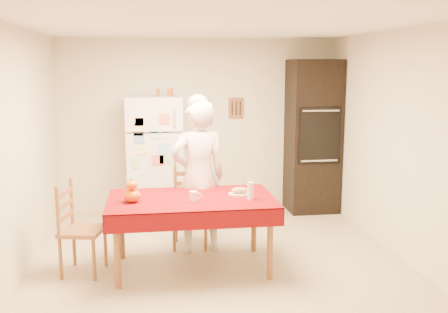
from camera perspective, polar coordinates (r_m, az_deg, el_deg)
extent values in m
plane|color=tan|center=(5.45, -0.48, -12.31)|extent=(4.50, 4.50, 0.00)
cube|color=beige|center=(7.32, -2.90, 3.56)|extent=(4.00, 0.02, 2.50)
cube|color=beige|center=(2.94, 5.51, -6.17)|extent=(4.00, 0.02, 2.50)
cube|color=beige|center=(5.23, -22.77, 0.21)|extent=(0.02, 4.50, 2.50)
cube|color=beige|center=(5.73, 19.74, 1.19)|extent=(0.02, 4.50, 2.50)
cube|color=white|center=(5.06, -0.52, 14.89)|extent=(4.00, 4.50, 0.02)
cube|color=brown|center=(7.36, 1.38, 5.56)|extent=(0.22, 0.02, 0.30)
cube|color=white|center=(6.98, -7.90, -0.15)|extent=(0.75, 0.70, 1.70)
cube|color=silver|center=(6.54, -5.69, 4.52)|extent=(0.03, 0.03, 0.25)
cube|color=silver|center=(6.65, -5.58, -1.92)|extent=(0.03, 0.03, 0.60)
cube|color=black|center=(7.36, 10.09, 2.28)|extent=(0.70, 0.60, 2.20)
cube|color=black|center=(7.07, 10.89, 2.35)|extent=(0.59, 0.02, 0.80)
cylinder|color=brown|center=(4.89, -12.14, -10.73)|extent=(0.06, 0.06, 0.71)
cylinder|color=brown|center=(5.63, -11.63, -7.94)|extent=(0.06, 0.06, 0.71)
cylinder|color=brown|center=(5.01, 5.28, -10.05)|extent=(0.06, 0.06, 0.71)
cylinder|color=brown|center=(5.73, 3.44, -7.43)|extent=(0.06, 0.06, 0.71)
cube|color=brown|center=(5.15, -3.74, -5.08)|extent=(1.60, 0.90, 0.04)
cube|color=#5B0507|center=(5.14, -3.75, -4.80)|extent=(1.70, 1.00, 0.01)
cylinder|color=brown|center=(5.78, -5.72, -8.75)|extent=(0.04, 0.04, 0.43)
cylinder|color=brown|center=(6.10, -5.51, -7.73)|extent=(0.04, 0.04, 0.43)
cylinder|color=brown|center=(5.77, -2.11, -8.75)|extent=(0.04, 0.04, 0.43)
cylinder|color=brown|center=(6.09, -2.10, -7.73)|extent=(0.04, 0.04, 0.43)
cube|color=brown|center=(5.86, -3.89, -6.05)|extent=(0.46, 0.44, 0.04)
cube|color=brown|center=(5.97, -3.86, -3.29)|extent=(0.36, 0.07, 0.50)
cylinder|color=brown|center=(5.17, -14.64, -11.35)|extent=(0.04, 0.04, 0.43)
cylinder|color=brown|center=(5.29, -18.19, -11.05)|extent=(0.04, 0.04, 0.43)
cylinder|color=brown|center=(5.49, -13.40, -10.03)|extent=(0.04, 0.04, 0.43)
cylinder|color=brown|center=(5.60, -16.76, -9.78)|extent=(0.04, 0.04, 0.43)
cube|color=brown|center=(5.31, -15.86, -8.16)|extent=(0.48, 0.50, 0.04)
cube|color=brown|center=(5.30, -17.72, -5.46)|extent=(0.11, 0.36, 0.50)
imported|color=silver|center=(5.62, -2.93, -2.35)|extent=(0.69, 0.52, 1.74)
cylinder|color=white|center=(5.01, -3.51, -4.55)|extent=(0.08, 0.08, 0.10)
ellipsoid|color=#DF5305|center=(5.04, -10.46, -4.43)|extent=(0.17, 0.17, 0.13)
ellipsoid|color=red|center=(5.02, -10.50, -3.21)|extent=(0.12, 0.12, 0.09)
cylinder|color=silver|center=(5.07, 3.05, -3.91)|extent=(0.07, 0.07, 0.18)
cylinder|color=silver|center=(5.26, 1.83, -4.30)|extent=(0.24, 0.24, 0.02)
ellipsoid|color=#9E734E|center=(5.25, 1.83, -3.87)|extent=(0.18, 0.10, 0.06)
cylinder|color=brown|center=(6.93, -7.55, 7.27)|extent=(0.05, 0.05, 0.10)
cylinder|color=#93601A|center=(6.94, -6.30, 7.30)|extent=(0.05, 0.05, 0.10)
cylinder|color=brown|center=(6.94, -6.02, 7.31)|extent=(0.05, 0.05, 0.10)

